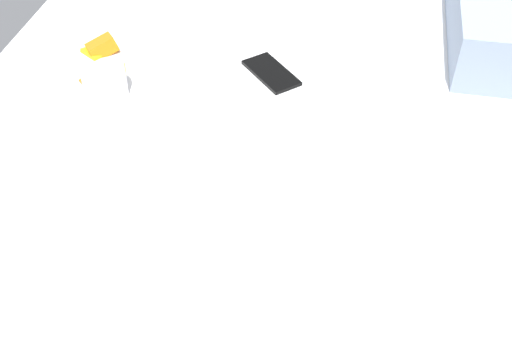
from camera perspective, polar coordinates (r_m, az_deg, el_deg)
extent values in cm
cube|color=white|center=(120.67, 2.49, -3.71)|extent=(180.00, 140.00, 18.00)
cylinder|color=silver|center=(133.38, -13.62, 8.45)|extent=(9.00, 9.00, 11.00)
cube|color=orange|center=(136.12, -14.16, 7.96)|extent=(6.25, 7.27, 6.06)
cube|color=yellow|center=(133.82, -13.16, 8.58)|extent=(5.60, 5.72, 3.83)
cube|color=yellow|center=(131.86, -13.58, 9.03)|extent=(7.51, 7.88, 5.82)
cube|color=yellow|center=(131.05, -13.90, 9.84)|extent=(7.88, 7.39, 4.55)
cube|color=orange|center=(130.27, -13.71, 10.76)|extent=(7.54, 7.97, 5.44)
cube|color=black|center=(139.08, 1.38, 8.79)|extent=(14.89, 14.50, 0.80)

